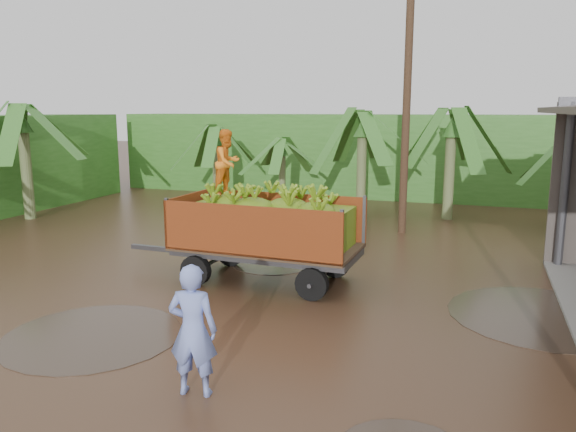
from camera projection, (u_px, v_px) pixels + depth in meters
The scene contains 6 objects.
ground at pixel (276, 323), 10.20m from camera, with size 100.00×100.00×0.00m, color black.
hedge_north at pixel (356, 155), 25.37m from camera, with size 22.00×3.00×3.60m, color #2D661E.
banana_trailer at pixel (266, 227), 12.47m from camera, with size 5.69×2.13×3.38m.
man_blue at pixel (193, 330), 7.50m from camera, with size 0.67×0.44×1.83m, color #788CDC.
utility_pole at pixel (407, 93), 16.92m from camera, with size 1.20×0.24×8.47m.
banana_plants at pixel (201, 175), 16.81m from camera, with size 24.99×21.00×4.33m.
Camera 1 is at (3.32, -9.07, 3.82)m, focal length 35.00 mm.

